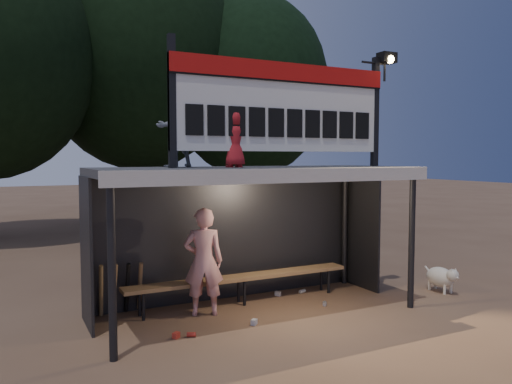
# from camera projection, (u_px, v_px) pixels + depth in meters

# --- Properties ---
(ground) EXTENTS (80.00, 80.00, 0.00)m
(ground) POSITION_uv_depth(u_px,v_px,m) (256.00, 313.00, 7.96)
(ground) COLOR brown
(ground) RESTS_ON ground
(player) EXTENTS (0.71, 0.58, 1.69)m
(player) POSITION_uv_depth(u_px,v_px,m) (204.00, 261.00, 7.80)
(player) COLOR white
(player) RESTS_ON ground
(child_a) EXTENTS (0.69, 0.61, 1.19)m
(child_a) POSITION_uv_depth(u_px,v_px,m) (174.00, 128.00, 7.60)
(child_a) COLOR slate
(child_a) RESTS_ON dugout_shelter
(child_b) EXTENTS (0.42, 0.28, 0.85)m
(child_b) POSITION_uv_depth(u_px,v_px,m) (234.00, 139.00, 7.61)
(child_b) COLOR #B31B21
(child_b) RESTS_ON dugout_shelter
(dugout_shelter) EXTENTS (5.10, 2.08, 2.32)m
(dugout_shelter) POSITION_uv_depth(u_px,v_px,m) (249.00, 196.00, 8.04)
(dugout_shelter) COLOR #38383A
(dugout_shelter) RESTS_ON ground
(scoreboard_assembly) EXTENTS (4.10, 0.27, 1.99)m
(scoreboard_assembly) POSITION_uv_depth(u_px,v_px,m) (287.00, 104.00, 7.97)
(scoreboard_assembly) COLOR black
(scoreboard_assembly) RESTS_ON dugout_shelter
(bench) EXTENTS (4.00, 0.35, 0.48)m
(bench) POSITION_uv_depth(u_px,v_px,m) (241.00, 278.00, 8.42)
(bench) COLOR #977047
(bench) RESTS_ON ground
(tree_mid) EXTENTS (7.22, 7.22, 10.36)m
(tree_mid) POSITION_uv_depth(u_px,v_px,m) (139.00, 56.00, 18.22)
(tree_mid) COLOR #302115
(tree_mid) RESTS_ON ground
(tree_right) EXTENTS (6.08, 6.08, 8.72)m
(tree_right) POSITION_uv_depth(u_px,v_px,m) (249.00, 87.00, 19.19)
(tree_right) COLOR black
(tree_right) RESTS_ON ground
(dog) EXTENTS (0.36, 0.81, 0.49)m
(dog) POSITION_uv_depth(u_px,v_px,m) (442.00, 277.00, 9.16)
(dog) COLOR beige
(dog) RESTS_ON ground
(bats) EXTENTS (0.69, 0.35, 0.84)m
(bats) POSITION_uv_depth(u_px,v_px,m) (121.00, 288.00, 7.78)
(bats) COLOR olive
(bats) RESTS_ON ground
(litter) EXTENTS (2.88, 1.37, 0.08)m
(litter) POSITION_uv_depth(u_px,v_px,m) (259.00, 311.00, 7.89)
(litter) COLOR red
(litter) RESTS_ON ground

